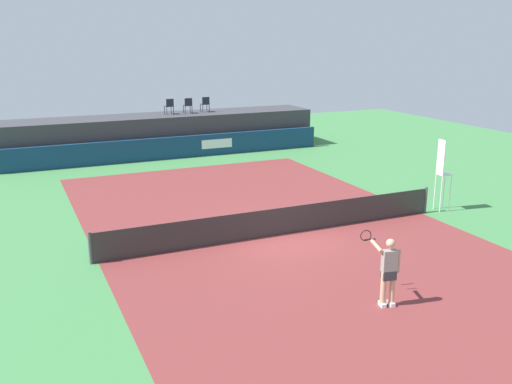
# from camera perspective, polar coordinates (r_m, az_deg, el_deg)

# --- Properties ---
(ground_plane) EXTENTS (48.00, 48.00, 0.00)m
(ground_plane) POSITION_cam_1_polar(r_m,az_deg,el_deg) (21.84, -1.16, -1.90)
(ground_plane) COLOR #3D7A42
(court_inner) EXTENTS (12.00, 22.00, 0.00)m
(court_inner) POSITION_cam_1_polar(r_m,az_deg,el_deg) (19.25, 2.35, -4.32)
(court_inner) COLOR maroon
(court_inner) RESTS_ON ground
(sponsor_wall) EXTENTS (18.00, 0.22, 1.20)m
(sponsor_wall) POSITION_cam_1_polar(r_m,az_deg,el_deg) (31.35, -8.70, 4.39)
(sponsor_wall) COLOR navy
(sponsor_wall) RESTS_ON ground
(spectator_platform) EXTENTS (18.00, 2.80, 2.20)m
(spectator_platform) POSITION_cam_1_polar(r_m,az_deg,el_deg) (32.98, -9.61, 5.77)
(spectator_platform) COLOR #38383D
(spectator_platform) RESTS_ON ground
(spectator_chair_far_left) EXTENTS (0.47, 0.47, 0.89)m
(spectator_chair_far_left) POSITION_cam_1_polar(r_m,az_deg,el_deg) (32.83, -8.72, 8.58)
(spectator_chair_far_left) COLOR #1E232D
(spectator_chair_far_left) RESTS_ON spectator_platform
(spectator_chair_left) EXTENTS (0.46, 0.46, 0.89)m
(spectator_chair_left) POSITION_cam_1_polar(r_m,az_deg,el_deg) (33.09, -6.86, 8.69)
(spectator_chair_left) COLOR #1E232D
(spectator_chair_left) RESTS_ON spectator_platform
(spectator_chair_center) EXTENTS (0.45, 0.45, 0.89)m
(spectator_chair_center) POSITION_cam_1_polar(r_m,az_deg,el_deg) (33.61, -5.14, 8.85)
(spectator_chair_center) COLOR #1E232D
(spectator_chair_center) RESTS_ON spectator_platform
(umpire_chair) EXTENTS (0.49, 0.49, 2.76)m
(umpire_chair) POSITION_cam_1_polar(r_m,az_deg,el_deg) (22.64, 18.20, 2.10)
(umpire_chair) COLOR white
(umpire_chair) RESTS_ON ground
(tennis_net) EXTENTS (12.40, 0.02, 0.95)m
(tennis_net) POSITION_cam_1_polar(r_m,az_deg,el_deg) (19.10, 2.37, -2.98)
(tennis_net) COLOR #2D2D2D
(tennis_net) RESTS_ON ground
(net_post_near) EXTENTS (0.10, 0.10, 1.00)m
(net_post_near) POSITION_cam_1_polar(r_m,az_deg,el_deg) (17.38, -16.35, -5.43)
(net_post_near) COLOR #4C4C51
(net_post_near) RESTS_ON ground
(net_post_far) EXTENTS (0.10, 0.10, 1.00)m
(net_post_far) POSITION_cam_1_polar(r_m,az_deg,el_deg) (22.44, 16.69, -0.76)
(net_post_far) COLOR #4C4C51
(net_post_far) RESTS_ON ground
(tennis_player) EXTENTS (0.56, 1.22, 1.77)m
(tennis_player) POSITION_cam_1_polar(r_m,az_deg,el_deg) (14.41, 13.15, -7.61)
(tennis_player) COLOR white
(tennis_player) RESTS_ON court_inner
(tennis_ball) EXTENTS (0.07, 0.07, 0.07)m
(tennis_ball) POSITION_cam_1_polar(r_m,az_deg,el_deg) (23.00, 9.15, -1.10)
(tennis_ball) COLOR #D8EA33
(tennis_ball) RESTS_ON court_inner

